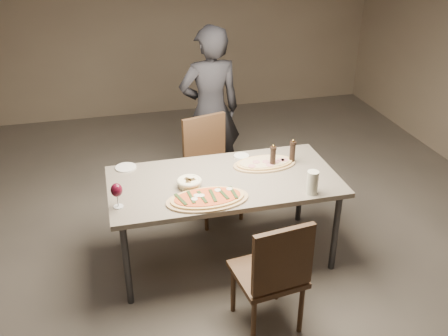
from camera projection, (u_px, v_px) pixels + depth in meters
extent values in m
plane|color=#59534D|center=(224.00, 256.00, 4.27)|extent=(7.00, 7.00, 0.00)
plane|color=gray|center=(159.00, 12.00, 6.61)|extent=(6.00, 0.00, 6.00)
cube|color=gray|center=(224.00, 181.00, 3.92)|extent=(1.80, 0.90, 0.04)
cylinder|color=#333335|center=(127.00, 265.00, 3.60)|extent=(0.05, 0.05, 0.71)
cylinder|color=#333335|center=(335.00, 232.00, 3.96)|extent=(0.05, 0.05, 0.71)
cylinder|color=#333335|center=(120.00, 211.00, 4.24)|extent=(0.05, 0.05, 0.71)
cylinder|color=#333335|center=(300.00, 187.00, 4.59)|extent=(0.05, 0.05, 0.71)
ellipsoid|color=white|center=(194.00, 199.00, 3.58)|extent=(0.05, 0.05, 0.01)
ellipsoid|color=white|center=(218.00, 190.00, 3.69)|extent=(0.05, 0.05, 0.01)
ellipsoid|color=white|center=(197.00, 195.00, 3.62)|extent=(0.05, 0.05, 0.01)
ellipsoid|color=white|center=(201.00, 195.00, 3.62)|extent=(0.05, 0.05, 0.01)
ellipsoid|color=white|center=(230.00, 188.00, 3.71)|extent=(0.05, 0.05, 0.01)
cube|color=#233817|center=(181.00, 199.00, 3.58)|extent=(0.07, 0.17, 0.01)
cube|color=#233817|center=(191.00, 197.00, 3.60)|extent=(0.04, 0.18, 0.01)
cube|color=#233817|center=(202.00, 197.00, 3.61)|extent=(0.05, 0.18, 0.01)
cube|color=#233817|center=(213.00, 196.00, 3.62)|extent=(0.03, 0.18, 0.01)
cube|color=#233817|center=(223.00, 193.00, 3.65)|extent=(0.06, 0.18, 0.01)
cube|color=#233817|center=(233.00, 192.00, 3.67)|extent=(0.03, 0.18, 0.01)
cylinder|color=#D68788|center=(270.00, 165.00, 4.05)|extent=(0.06, 0.06, 0.00)
cylinder|color=#D68788|center=(285.00, 160.00, 4.13)|extent=(0.06, 0.06, 0.00)
cylinder|color=#D68788|center=(281.00, 160.00, 4.13)|extent=(0.06, 0.06, 0.00)
cylinder|color=#D68788|center=(266.00, 162.00, 4.11)|extent=(0.06, 0.06, 0.00)
cylinder|color=#D68788|center=(252.00, 166.00, 4.04)|extent=(0.06, 0.06, 0.00)
cylinder|color=#D68788|center=(256.00, 162.00, 4.10)|extent=(0.06, 0.06, 0.00)
cylinder|color=#D68788|center=(276.00, 162.00, 4.11)|extent=(0.06, 0.06, 0.00)
cylinder|color=beige|center=(189.00, 184.00, 3.79)|extent=(0.16, 0.16, 0.06)
torus|color=beige|center=(189.00, 181.00, 3.78)|extent=(0.19, 0.19, 0.03)
cube|color=#AA7E45|center=(192.00, 182.00, 3.79)|extent=(0.06, 0.05, 0.04)
cube|color=#AA7E45|center=(187.00, 181.00, 3.80)|extent=(0.06, 0.06, 0.04)
cube|color=#AA7E45|center=(188.00, 183.00, 3.77)|extent=(0.05, 0.06, 0.04)
cylinder|color=white|center=(241.00, 156.00, 4.26)|extent=(0.13, 0.13, 0.02)
cylinder|color=#AB9A3F|center=(241.00, 156.00, 4.26)|extent=(0.09, 0.09, 0.00)
cylinder|color=black|center=(273.00, 158.00, 4.05)|extent=(0.05, 0.05, 0.17)
cylinder|color=black|center=(273.00, 148.00, 4.01)|extent=(0.05, 0.05, 0.02)
sphere|color=gold|center=(273.00, 146.00, 4.00)|extent=(0.02, 0.02, 0.02)
cylinder|color=black|center=(292.00, 153.00, 4.14)|extent=(0.05, 0.05, 0.17)
cylinder|color=black|center=(293.00, 143.00, 4.09)|extent=(0.05, 0.05, 0.02)
sphere|color=gold|center=(293.00, 141.00, 4.08)|extent=(0.02, 0.02, 0.02)
cylinder|color=silver|center=(312.00, 182.00, 3.68)|extent=(0.09, 0.09, 0.18)
cylinder|color=silver|center=(118.00, 206.00, 3.56)|extent=(0.07, 0.07, 0.01)
cylinder|color=silver|center=(118.00, 201.00, 3.53)|extent=(0.01, 0.01, 0.09)
ellipsoid|color=#4F0B1D|center=(117.00, 190.00, 3.49)|extent=(0.08, 0.08, 0.10)
cylinder|color=white|center=(126.00, 167.00, 4.08)|extent=(0.17, 0.17, 0.01)
cube|color=#422C1C|center=(267.00, 274.00, 3.40)|extent=(0.49, 0.49, 0.04)
cylinder|color=#422C1C|center=(254.00, 323.00, 3.30)|extent=(0.04, 0.04, 0.41)
cylinder|color=#422C1C|center=(301.00, 309.00, 3.42)|extent=(0.04, 0.04, 0.41)
cylinder|color=#422C1C|center=(233.00, 289.00, 3.60)|extent=(0.04, 0.04, 0.41)
cylinder|color=#422C1C|center=(277.00, 277.00, 3.71)|extent=(0.04, 0.04, 0.41)
cube|color=#422C1C|center=(283.00, 260.00, 3.12)|extent=(0.42, 0.09, 0.46)
cube|color=#422C1C|center=(215.00, 175.00, 4.63)|extent=(0.55, 0.55, 0.04)
cylinder|color=#422C1C|center=(222.00, 183.00, 4.95)|extent=(0.04, 0.04, 0.42)
cylinder|color=#422C1C|center=(189.00, 192.00, 4.80)|extent=(0.04, 0.04, 0.42)
cylinder|color=#422C1C|center=(241.00, 200.00, 4.67)|extent=(0.04, 0.04, 0.42)
cylinder|color=#422C1C|center=(206.00, 210.00, 4.51)|extent=(0.04, 0.04, 0.42)
cube|color=#422C1C|center=(204.00, 140.00, 4.65)|extent=(0.43, 0.15, 0.47)
imported|color=black|center=(210.00, 111.00, 4.94)|extent=(0.65, 0.45, 1.70)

